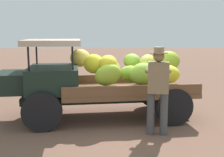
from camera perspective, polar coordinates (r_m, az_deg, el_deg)
The scene contains 3 objects.
ground_plane at distance 6.59m, azimuth 2.87°, elevation -8.44°, with size 60.00×60.00×0.00m, color brown.
truck at distance 6.56m, azimuth -3.11°, elevation 0.02°, with size 4.59×2.24×1.85m.
farmer at distance 5.53m, azimuth 9.33°, elevation -1.43°, with size 0.52×0.48×1.74m.
Camera 1 is at (0.42, 6.26, 2.02)m, focal length 44.97 mm.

